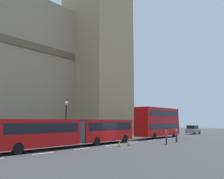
# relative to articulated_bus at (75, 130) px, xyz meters

# --- Properties ---
(ground_plane) EXTENTS (160.00, 160.00, 0.00)m
(ground_plane) POSITION_rel_articulated_bus_xyz_m (4.43, -1.99, -1.75)
(ground_plane) COLOR #333335
(lane_centre_marking) EXTENTS (29.80, 0.16, 0.01)m
(lane_centre_marking) POSITION_rel_articulated_bus_xyz_m (3.75, -1.99, -1.74)
(lane_centre_marking) COLOR silver
(lane_centre_marking) RESTS_ON ground_plane
(articulated_bus) EXTENTS (18.13, 2.54, 2.90)m
(articulated_bus) POSITION_rel_articulated_bus_xyz_m (0.00, 0.00, 0.00)
(articulated_bus) COLOR #B20F0F
(articulated_bus) RESTS_ON ground_plane
(double_decker_bus) EXTENTS (10.87, 2.54, 4.90)m
(double_decker_bus) POSITION_rel_articulated_bus_xyz_m (18.55, 0.00, 0.96)
(double_decker_bus) COLOR #B20F0F
(double_decker_bus) RESTS_ON ground_plane
(sedan_lead) EXTENTS (4.40, 1.86, 1.85)m
(sedan_lead) POSITION_rel_articulated_bus_xyz_m (34.04, 0.13, -0.83)
(sedan_lead) COLOR gray
(sedan_lead) RESTS_ON ground_plane
(traffic_cone_west) EXTENTS (0.36, 0.36, 0.58)m
(traffic_cone_west) POSITION_rel_articulated_bus_xyz_m (3.18, -3.58, -1.46)
(traffic_cone_west) COLOR black
(traffic_cone_west) RESTS_ON ground_plane
(traffic_cone_middle) EXTENTS (0.36, 0.36, 0.58)m
(traffic_cone_middle) POSITION_rel_articulated_bus_xyz_m (4.83, -3.69, -1.46)
(traffic_cone_middle) COLOR black
(traffic_cone_middle) RESTS_ON ground_plane
(street_lamp) EXTENTS (0.44, 0.44, 5.27)m
(street_lamp) POSITION_rel_articulated_bus_xyz_m (2.51, 4.51, 1.31)
(street_lamp) COLOR black
(street_lamp) RESTS_ON ground_plane
(pedestrian_near_cones) EXTENTS (0.36, 0.46, 1.69)m
(pedestrian_near_cones) POSITION_rel_articulated_bus_xyz_m (8.67, -6.39, -0.83)
(pedestrian_near_cones) COLOR #262D4C
(pedestrian_near_cones) RESTS_ON ground_plane
(pedestrian_by_kerb) EXTENTS (0.36, 0.43, 1.69)m
(pedestrian_by_kerb) POSITION_rel_articulated_bus_xyz_m (12.41, -5.97, -0.83)
(pedestrian_by_kerb) COLOR #262D4C
(pedestrian_by_kerb) RESTS_ON ground_plane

